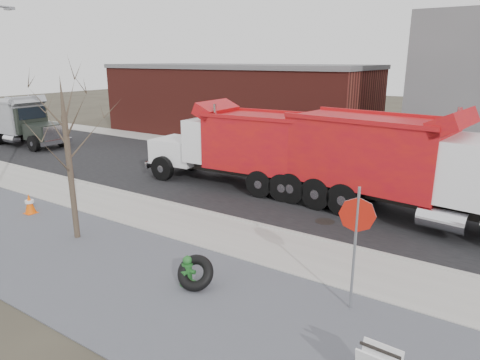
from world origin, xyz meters
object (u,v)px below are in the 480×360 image
Objects in this scene: truck_tire at (195,273)px; dump_truck_grey at (18,120)px; fire_hydrant at (188,272)px; stop_sign at (356,229)px; dump_truck_red_b at (244,145)px; dump_truck_red_a at (403,163)px.

truck_tire is 0.16× the size of dump_truck_grey.
fire_hydrant is at bearing -176.00° from truck_tire.
stop_sign is at bearing 14.96° from fire_hydrant.
fire_hydrant is 9.21m from dump_truck_red_b.
stop_sign is at bearing -15.90° from dump_truck_grey.
dump_truck_grey is at bearing 159.61° from truck_tire.
dump_truck_red_b is at bearing 110.64° from fire_hydrant.
stop_sign is at bearing 18.99° from truck_tire.
dump_truck_red_a is (3.25, 8.09, 1.67)m from fire_hydrant.
dump_truck_grey is (-22.16, 8.24, 1.26)m from truck_tire.
stop_sign is 10.31m from dump_truck_red_b.
dump_truck_red_a is at bearing 174.74° from dump_truck_red_b.
dump_truck_red_b is (-3.66, 8.31, 1.53)m from fire_hydrant.
fire_hydrant is 23.45m from dump_truck_grey.
fire_hydrant is at bearing -153.26° from stop_sign.
truck_tire is 23.68m from dump_truck_grey.
dump_truck_grey is (-18.26, -0.06, -0.23)m from dump_truck_red_b.
fire_hydrant is 0.11× the size of dump_truck_grey.
dump_truck_grey reaches higher than truck_tire.
dump_truck_grey reaches higher than fire_hydrant.
dump_truck_red_b is (-6.91, 0.22, -0.14)m from dump_truck_red_a.
stop_sign is 0.41× the size of dump_truck_grey.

